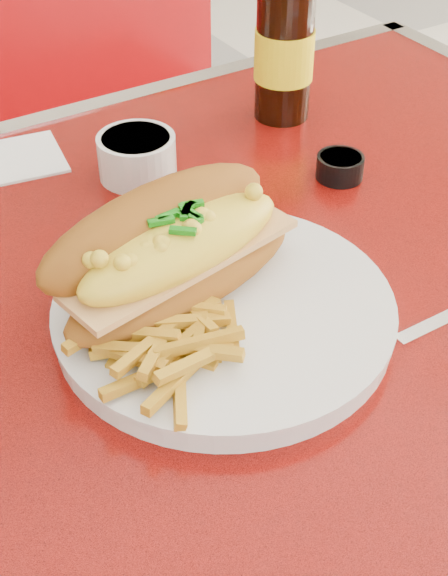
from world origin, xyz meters
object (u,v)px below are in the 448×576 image
fork (137,277)px  beer_bottle (285,33)px  sauce_cup_right (340,166)px  gravy_ramekin (137,155)px  mac_hoagie (173,249)px  diner_table (193,409)px  dinner_plate (224,312)px

fork → beer_bottle: (0.32, 0.23, 0.09)m
sauce_cup_right → beer_bottle: size_ratio=0.24×
sauce_cup_right → gravy_ramekin: bearing=147.3°
mac_hoagie → sauce_cup_right: 0.29m
sauce_cup_right → diner_table: bearing=-160.2°
diner_table → mac_hoagie: bearing=-148.1°
diner_table → dinner_plate: dinner_plate is taller
dinner_plate → beer_bottle: bearing=47.8°
beer_bottle → fork: bearing=-144.8°
mac_hoagie → gravy_ramekin: (0.08, 0.23, -0.04)m
dinner_plate → sauce_cup_right: bearing=30.5°
fork → gravy_ramekin: (0.10, 0.19, 0.00)m
diner_table → sauce_cup_right: size_ratio=18.06×
dinner_plate → sauce_cup_right: (0.24, 0.14, 0.00)m
gravy_ramekin → fork: bearing=-117.1°
fork → dinner_plate: bearing=-162.4°
diner_table → mac_hoagie: mac_hoagie is taller
fork → gravy_ramekin: 0.21m
beer_bottle → dinner_plate: bearing=-132.2°
gravy_ramekin → beer_bottle: (0.22, 0.04, 0.08)m
dinner_plate → sauce_cup_right: sauce_cup_right is taller
dinner_plate → fork: size_ratio=2.86×
diner_table → fork: bearing=152.0°
mac_hoagie → diner_table: bearing=21.3°
dinner_plate → mac_hoagie: 0.07m
dinner_plate → fork: bearing=122.2°
dinner_plate → sauce_cup_right: size_ratio=5.68×
fork → sauce_cup_right: sauce_cup_right is taller
sauce_cup_right → fork: bearing=-167.0°
diner_table → dinner_plate: 0.18m
gravy_ramekin → dinner_plate: bearing=-100.6°
fork → gravy_ramekin: size_ratio=1.18×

